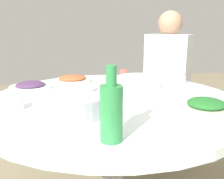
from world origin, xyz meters
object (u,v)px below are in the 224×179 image
dish_greens (206,105)px  green_bottle (111,111)px  rice_bowl (71,103)px  soup_bowl (139,81)px  tea_cup_far (16,102)px  tea_cup_near (180,80)px  diner_left (168,67)px  tea_cup_side (124,73)px  round_dining_table (112,115)px  dish_stirfry (72,79)px  stool_for_diner_left (164,130)px  dish_eggplant (31,87)px

dish_greens → green_bottle: bearing=-160.5°
rice_bowl → dish_greens: rice_bowl is taller
soup_bowl → rice_bowl: bearing=-141.1°
green_bottle → tea_cup_far: (-0.31, 0.42, -0.07)m
tea_cup_near → diner_left: (0.14, 0.41, 0.02)m
tea_cup_far → tea_cup_side: 0.94m
round_dining_table → tea_cup_side: bearing=64.7°
dish_stirfry → tea_cup_side: (0.40, 0.10, 0.01)m
diner_left → stool_for_diner_left: bearing=0.0°
rice_bowl → green_bottle: size_ratio=1.30×
soup_bowl → diner_left: diner_left is taller
green_bottle → round_dining_table: bearing=73.0°
dish_eggplant → tea_cup_far: 0.36m
dish_stirfry → dish_greens: bearing=-57.5°
round_dining_table → soup_bowl: 0.34m
green_bottle → tea_cup_far: green_bottle is taller
stool_for_diner_left → diner_left: (0.00, 0.00, 0.55)m
round_dining_table → tea_cup_far: 0.49m
dish_eggplant → diner_left: bearing=15.7°
round_dining_table → dish_greens: 0.48m
dish_stirfry → rice_bowl: bearing=-98.2°
rice_bowl → dish_eggplant: size_ratio=1.31×
green_bottle → diner_left: (0.80, 1.08, -0.05)m
rice_bowl → tea_cup_far: (-0.23, 0.11, -0.01)m
stool_for_diner_left → round_dining_table: bearing=-137.9°
round_dining_table → dish_eggplant: size_ratio=5.43×
rice_bowl → soup_bowl: bearing=38.9°
dish_eggplant → tea_cup_near: same height
tea_cup_far → stool_for_diner_left: bearing=30.4°
tea_cup_far → dish_eggplant: bearing=81.3°
tea_cup_near → dish_stirfry: bearing=158.8°
dish_eggplant → rice_bowl: bearing=-69.5°
dish_greens → dish_eggplant: (-0.75, 0.61, -0.00)m
dish_greens → tea_cup_side: bearing=95.4°
tea_cup_side → diner_left: (0.40, 0.05, 0.02)m
soup_bowl → stool_for_diner_left: soup_bowl is taller
dish_stirfry → dish_greens: 0.90m
stool_for_diner_left → dish_greens: bearing=-109.2°
soup_bowl → round_dining_table: bearing=-139.7°
tea_cup_near → stool_for_diner_left: 0.68m
soup_bowl → diner_left: 0.56m
rice_bowl → dish_greens: size_ratio=1.38×
tea_cup_far → stool_for_diner_left: tea_cup_far is taller
rice_bowl → soup_bowl: size_ratio=1.08×
dish_eggplant → tea_cup_near: 0.93m
dish_greens → tea_cup_side: (-0.08, 0.86, 0.00)m
dish_greens → tea_cup_far: tea_cup_far is taller
soup_bowl → dish_eggplant: size_ratio=1.21×
tea_cup_far → diner_left: bearing=30.4°
soup_bowl → dish_eggplant: 0.66m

